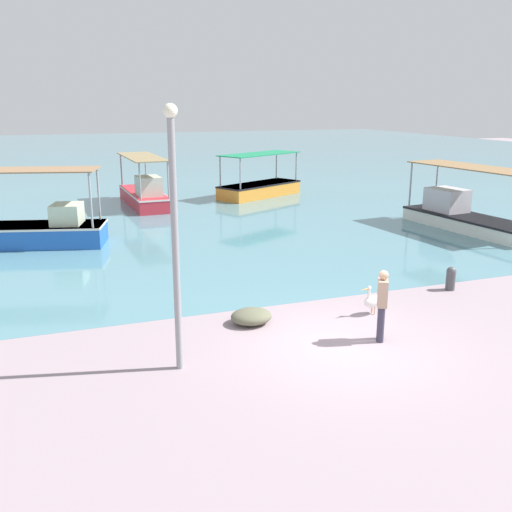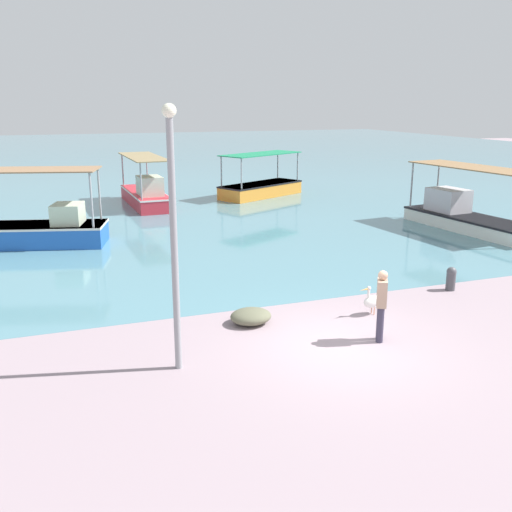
{
  "view_description": "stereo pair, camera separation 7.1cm",
  "coord_description": "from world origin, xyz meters",
  "views": [
    {
      "loc": [
        -5.94,
        -10.52,
        5.35
      ],
      "look_at": [
        -0.37,
        4.79,
        0.93
      ],
      "focal_mm": 40.0,
      "sensor_mm": 36.0,
      "label": 1
    },
    {
      "loc": [
        -5.87,
        -10.54,
        5.35
      ],
      "look_at": [
        -0.37,
        4.79,
        0.93
      ],
      "focal_mm": 40.0,
      "sensor_mm": 36.0,
      "label": 2
    }
  ],
  "objects": [
    {
      "name": "fishing_boat_outer",
      "position": [
        -1.24,
        19.6,
        0.65
      ],
      "size": [
        1.93,
        6.05,
        2.58
      ],
      "color": "red",
      "rests_on": "harbor_water"
    },
    {
      "name": "harbor_water",
      "position": [
        0.0,
        48.0,
        0.0
      ],
      "size": [
        110.0,
        90.0,
        0.0
      ],
      "primitive_type": "cube",
      "color": "teal",
      "rests_on": "ground"
    },
    {
      "name": "fishing_boat_near_right",
      "position": [
        5.54,
        20.45,
        0.54
      ],
      "size": [
        5.61,
        4.11,
        2.48
      ],
      "color": "orange",
      "rests_on": "harbor_water"
    },
    {
      "name": "fishing_boat_far_right",
      "position": [
        10.86,
        9.12,
        0.62
      ],
      "size": [
        2.61,
        6.73,
        2.71
      ],
      "color": "white",
      "rests_on": "harbor_water"
    },
    {
      "name": "net_pile",
      "position": [
        -1.51,
        1.99,
        0.19
      ],
      "size": [
        1.04,
        0.88,
        0.38
      ],
      "primitive_type": "ellipsoid",
      "color": "#63644C",
      "rests_on": "ground"
    },
    {
      "name": "ground",
      "position": [
        0.0,
        0.0,
        0.0
      ],
      "size": [
        120.0,
        120.0,
        0.0
      ],
      "primitive_type": "plane",
      "color": "gray"
    },
    {
      "name": "mooring_bollard",
      "position": [
        4.86,
        2.49,
        0.37
      ],
      "size": [
        0.28,
        0.28,
        0.7
      ],
      "color": "#47474C",
      "rests_on": "ground"
    },
    {
      "name": "lamp_post",
      "position": [
        -3.73,
        0.19,
        3.02
      ],
      "size": [
        0.28,
        0.28,
        5.32
      ],
      "color": "gray",
      "rests_on": "ground"
    },
    {
      "name": "fisherman_standing",
      "position": [
        0.94,
        0.0,
        0.91
      ],
      "size": [
        0.39,
        0.46,
        1.69
      ],
      "color": "#3A354A",
      "rests_on": "ground"
    },
    {
      "name": "pelican",
      "position": [
        1.66,
        1.53,
        0.38
      ],
      "size": [
        0.8,
        0.4,
        0.8
      ],
      "color": "#E0997A",
      "rests_on": "ground"
    },
    {
      "name": "fishing_boat_near_left",
      "position": [
        -6.35,
        12.32,
        0.65
      ],
      "size": [
        5.23,
        3.09,
        2.91
      ],
      "color": "blue",
      "rests_on": "harbor_water"
    }
  ]
}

